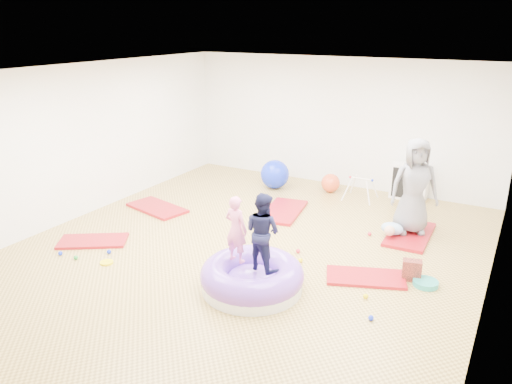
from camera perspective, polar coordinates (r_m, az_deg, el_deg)
The scene contains 19 objects.
room at distance 7.58m, azimuth -1.11°, elevation 2.94°, with size 7.01×8.01×2.81m.
gym_mat_front_left at distance 8.77m, azimuth -18.13°, elevation -5.35°, with size 1.10×0.55×0.05m, color #A20B29.
gym_mat_mid_left at distance 9.97m, azimuth -11.23°, elevation -1.79°, with size 1.24×0.62×0.05m, color #A20B29.
gym_mat_center_back at distance 9.63m, azimuth 3.13°, elevation -2.18°, with size 1.31×0.66×0.05m, color #A20B29.
gym_mat_right at distance 7.39m, azimuth 12.40°, elevation -9.50°, with size 1.10×0.55×0.05m, color #A20B29.
gym_mat_rear_right at distance 8.98m, azimuth 17.15°, elevation -4.65°, with size 1.33×0.66×0.06m, color #A20B29.
inflatable_cushion at distance 6.90m, azimuth -0.45°, elevation -9.76°, with size 1.42×1.42×0.45m.
child_pink at distance 6.72m, azimuth -2.29°, elevation -3.87°, with size 0.34×0.23×0.94m, color pink.
child_navy at distance 6.50m, azimuth 0.76°, elevation -4.14°, with size 0.51×0.40×1.06m, color black.
adult_caregiver at distance 8.76m, azimuth 17.65°, elevation 0.63°, with size 0.80×0.52×1.63m, color slate.
infant at distance 8.74m, azimuth 15.24°, elevation -4.11°, with size 0.37×0.38×0.22m.
ball_pit_balls at distance 7.66m, azimuth -1.41°, elevation -7.88°, with size 4.87×3.19×0.07m.
exercise_ball_blue at distance 10.95m, azimuth 2.16°, elevation 2.04°, with size 0.63×0.63×0.63m, color #1129DC.
exercise_ball_orange at distance 10.84m, azimuth 8.51°, elevation 1.03°, with size 0.40×0.40×0.40m, color #E5502A.
infant_play_gym at distance 10.40m, azimuth 11.87°, elevation 0.74°, with size 0.62×0.59×0.48m.
cube_shelf at distance 10.75m, azimuth 17.12°, elevation 1.14°, with size 0.73×0.36×0.73m.
balance_disc at distance 7.43m, azimuth 18.81°, elevation -9.83°, with size 0.34×0.34×0.08m, color teal.
backpack at distance 7.48m, azimuth 17.38°, elevation -8.52°, with size 0.26×0.16×0.30m, color #BA3B2A.
yellow_toy at distance 7.98m, azimuth -16.70°, elevation -7.72°, with size 0.20×0.20×0.03m, color #F9E400.
Camera 1 is at (3.68, -6.30, 3.48)m, focal length 35.00 mm.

